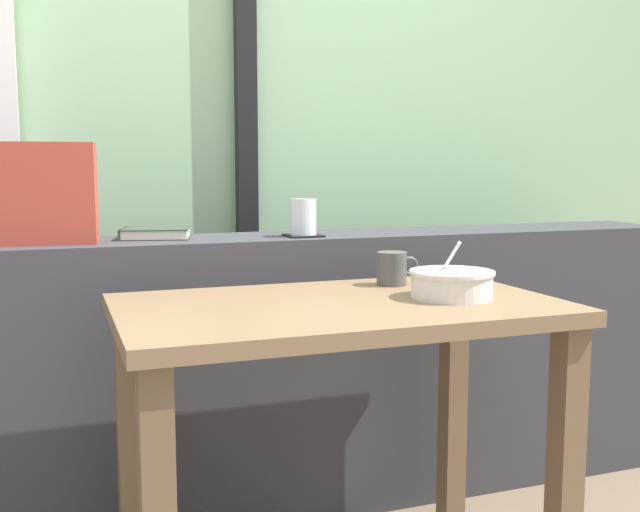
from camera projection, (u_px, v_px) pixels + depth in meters
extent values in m
cube|color=#9EC699|center=(207.00, 57.00, 2.56)|extent=(4.80, 0.08, 2.80)
cube|color=black|center=(246.00, 85.00, 2.55)|extent=(0.07, 0.05, 2.60)
cube|color=#38383D|center=(252.00, 376.00, 2.16)|extent=(2.80, 0.30, 0.82)
cube|color=brown|center=(565.00, 478.00, 1.62)|extent=(0.06, 0.06, 0.69)
cube|color=brown|center=(131.00, 451.00, 1.77)|extent=(0.06, 0.06, 0.69)
cube|color=brown|center=(453.00, 410.00, 2.07)|extent=(0.06, 0.06, 0.69)
cube|color=#846647|center=(339.00, 309.00, 1.65)|extent=(0.98, 0.58, 0.03)
cube|color=black|center=(303.00, 236.00, 2.11)|extent=(0.10, 0.10, 0.00)
cylinder|color=white|center=(303.00, 217.00, 2.10)|extent=(0.08, 0.08, 0.10)
cylinder|color=orange|center=(303.00, 221.00, 2.10)|extent=(0.07, 0.07, 0.07)
cube|color=#334233|center=(157.00, 238.00, 2.06)|extent=(0.21, 0.19, 0.00)
cube|color=silver|center=(156.00, 233.00, 2.06)|extent=(0.20, 0.19, 0.02)
cube|color=#334233|center=(156.00, 228.00, 2.06)|extent=(0.21, 0.19, 0.00)
cube|color=#334233|center=(123.00, 233.00, 2.05)|extent=(0.04, 0.15, 0.03)
cube|color=#B74233|center=(31.00, 193.00, 1.90)|extent=(0.33, 0.17, 0.26)
cylinder|color=silver|center=(452.00, 284.00, 1.70)|extent=(0.19, 0.19, 0.06)
cylinder|color=silver|center=(452.00, 272.00, 1.69)|extent=(0.20, 0.20, 0.01)
cylinder|color=#9E5B33|center=(452.00, 288.00, 1.70)|extent=(0.16, 0.16, 0.04)
cylinder|color=silver|center=(446.00, 265.00, 1.72)|extent=(0.01, 0.13, 0.12)
ellipsoid|color=silver|center=(442.00, 280.00, 1.74)|extent=(0.03, 0.05, 0.01)
cylinder|color=#4C4C4C|center=(392.00, 269.00, 1.88)|extent=(0.08, 0.08, 0.08)
torus|color=#4C4C4C|center=(409.00, 266.00, 1.89)|extent=(0.05, 0.01, 0.05)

